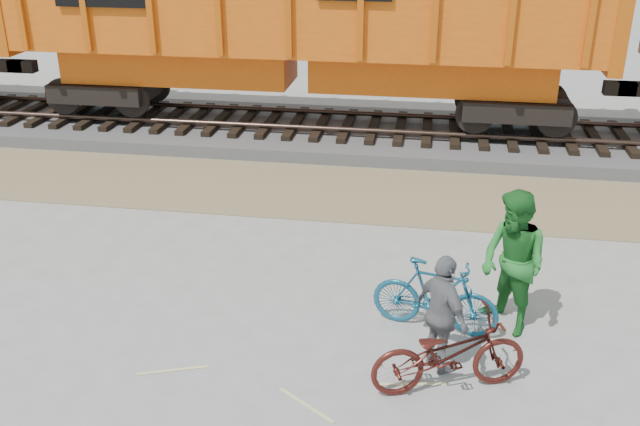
# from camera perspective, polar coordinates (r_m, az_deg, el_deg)

# --- Properties ---
(ground) EXTENTS (120.00, 120.00, 0.00)m
(ground) POSITION_cam_1_polar(r_m,az_deg,el_deg) (9.80, -4.53, -10.27)
(ground) COLOR #9E9E99
(ground) RESTS_ON ground
(gravel_strip) EXTENTS (120.00, 3.00, 0.02)m
(gravel_strip) POSITION_cam_1_polar(r_m,az_deg,el_deg) (14.59, 0.47, 1.77)
(gravel_strip) COLOR #95825C
(gravel_strip) RESTS_ON ground
(ballast_bed) EXTENTS (120.00, 4.00, 0.30)m
(ballast_bed) POSITION_cam_1_polar(r_m,az_deg,el_deg) (17.81, 2.20, 6.36)
(ballast_bed) COLOR slate
(ballast_bed) RESTS_ON ground
(track) EXTENTS (120.00, 2.60, 0.24)m
(track) POSITION_cam_1_polar(r_m,az_deg,el_deg) (17.71, 2.22, 7.36)
(track) COLOR black
(track) RESTS_ON ballast_bed
(hopper_car_center) EXTENTS (14.00, 3.13, 4.65)m
(hopper_car_center) POSITION_cam_1_polar(r_m,az_deg,el_deg) (17.34, -1.47, 15.58)
(hopper_car_center) COLOR black
(hopper_car_center) RESTS_ON track
(bicycle_teal) EXTENTS (1.81, 0.84, 1.05)m
(bicycle_teal) POSITION_cam_1_polar(r_m,az_deg,el_deg) (9.90, 9.20, -6.58)
(bicycle_teal) COLOR #165270
(bicycle_teal) RESTS_ON ground
(bicycle_maroon) EXTENTS (2.03, 1.27, 1.01)m
(bicycle_maroon) POSITION_cam_1_polar(r_m,az_deg,el_deg) (8.81, 10.28, -11.01)
(bicycle_maroon) COLOR #451611
(bicycle_maroon) RESTS_ON ground
(person_man) EXTENTS (1.21, 1.25, 2.03)m
(person_man) POSITION_cam_1_polar(r_m,az_deg,el_deg) (9.91, 15.19, -3.89)
(person_man) COLOR #217128
(person_man) RESTS_ON ground
(person_woman) EXTENTS (0.87, 0.97, 1.59)m
(person_woman) POSITION_cam_1_polar(r_m,az_deg,el_deg) (8.99, 9.76, -8.01)
(person_woman) COLOR slate
(person_woman) RESTS_ON ground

